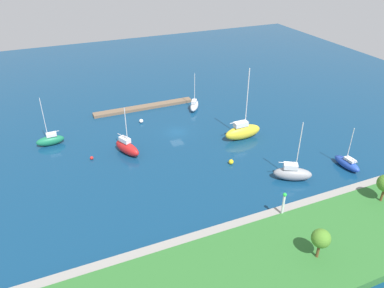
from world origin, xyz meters
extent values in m
plane|color=navy|center=(0.00, 0.00, 0.00)|extent=(160.00, 160.00, 0.00)
cube|color=brown|center=(2.86, -14.10, 0.33)|extent=(23.70, 2.06, 0.65)
cube|color=gray|center=(0.00, 30.90, 0.53)|extent=(72.50, 3.11, 1.06)
cube|color=#2D6B2D|center=(0.00, 37.94, 0.63)|extent=(60.70, 13.97, 1.26)
cylinder|color=silver|center=(-4.36, 30.90, 2.66)|extent=(0.36, 0.36, 3.20)
sphere|color=green|center=(-4.36, 30.90, 4.51)|extent=(0.56, 0.56, 0.56)
cylinder|color=brown|center=(-3.52, 39.46, 2.44)|extent=(0.36, 0.36, 2.35)
sphere|color=#4C8428|center=(-3.52, 39.46, 4.32)|extent=(2.35, 2.35, 2.35)
cylinder|color=brown|center=(-19.59, 34.40, 2.47)|extent=(0.36, 0.36, 2.41)
ellipsoid|color=#19724C|center=(24.54, -4.78, 0.94)|extent=(5.29, 2.05, 1.88)
cube|color=silver|center=(24.12, -4.80, 2.20)|extent=(1.92, 1.19, 0.64)
cylinder|color=silver|center=(24.80, -4.78, 5.90)|extent=(0.13, 0.13, 8.04)
cylinder|color=silver|center=(23.70, -4.81, 2.67)|extent=(2.21, 0.18, 0.10)
ellipsoid|color=yellow|center=(-11.25, 7.69, 1.46)|extent=(7.84, 2.45, 2.92)
cube|color=silver|center=(-10.62, 7.70, 3.39)|extent=(2.83, 1.44, 0.94)
cylinder|color=silver|center=(-11.64, 7.68, 8.77)|extent=(0.19, 0.19, 11.68)
cylinder|color=silver|center=(-9.91, 7.72, 4.01)|extent=(3.45, 0.21, 0.15)
ellipsoid|color=#2347B2|center=(-22.90, 24.05, 0.83)|extent=(2.14, 5.51, 1.67)
cube|color=silver|center=(-22.93, 24.48, 1.88)|extent=(1.20, 2.01, 0.43)
cylinder|color=silver|center=(-22.88, 23.78, 4.69)|extent=(0.13, 0.13, 6.06)
cylinder|color=silver|center=(-22.96, 24.91, 2.24)|extent=(0.25, 2.27, 0.10)
ellipsoid|color=gray|center=(-11.85, 23.28, 1.11)|extent=(6.63, 5.08, 2.21)
cube|color=silver|center=(-11.41, 23.03, 2.65)|extent=(2.65, 2.30, 0.87)
cylinder|color=silver|center=(-12.13, 23.44, 6.46)|extent=(0.15, 0.15, 8.50)
cylinder|color=silver|center=(-10.88, 22.73, 3.24)|extent=(2.56, 1.51, 0.12)
ellipsoid|color=white|center=(-7.90, -9.05, 0.92)|extent=(4.29, 5.43, 1.83)
cube|color=silver|center=(-7.67, -8.68, 2.16)|extent=(1.89, 2.17, 0.64)
cylinder|color=silver|center=(-8.04, -9.27, 5.23)|extent=(0.13, 0.13, 6.79)
cylinder|color=silver|center=(-7.54, -8.48, 2.63)|extent=(1.09, 1.65, 0.10)
ellipsoid|color=red|center=(11.53, 4.33, 1.19)|extent=(4.36, 6.47, 2.37)
cube|color=silver|center=(11.74, 3.88, 2.80)|extent=(1.99, 2.52, 0.85)
cylinder|color=silver|center=(11.40, 4.61, 5.93)|extent=(0.15, 0.15, 7.11)
cylinder|color=silver|center=(11.98, 3.34, 3.37)|extent=(1.28, 2.59, 0.12)
sphere|color=white|center=(5.58, -7.09, 0.44)|extent=(0.89, 0.89, 0.89)
sphere|color=yellow|center=(-4.68, 15.08, 0.45)|extent=(0.89, 0.89, 0.89)
sphere|color=red|center=(18.12, 3.75, 0.31)|extent=(0.63, 0.63, 0.63)
camera|label=1|loc=(23.36, 63.10, 36.12)|focal=34.27mm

